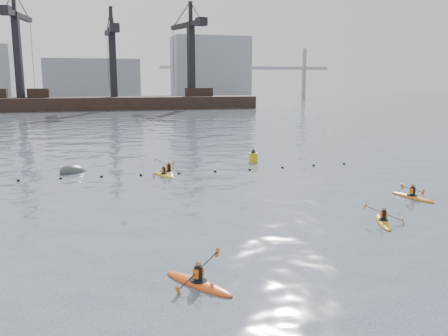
{
  "coord_description": "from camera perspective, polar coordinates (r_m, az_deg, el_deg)",
  "views": [
    {
      "loc": [
        -5.39,
        -14.51,
        7.44
      ],
      "look_at": [
        1.2,
        9.4,
        2.8
      ],
      "focal_mm": 38.0,
      "sensor_mm": 36.0,
      "label": 1
    }
  ],
  "objects": [
    {
      "name": "kayaker_0",
      "position": [
        17.94,
        -3.1,
        -13.58
      ],
      "size": [
        2.38,
        3.09,
        1.25
      ],
      "rotation": [
        0.0,
        0.0,
        0.59
      ],
      "color": "#EC4E16",
      "rests_on": "ground"
    },
    {
      "name": "float_line",
      "position": [
        38.1,
        -7.74,
        -0.72
      ],
      "size": [
        33.24,
        0.73,
        0.24
      ],
      "color": "black",
      "rests_on": "ground"
    },
    {
      "name": "barge_pier",
      "position": [
        124.74,
        -13.14,
        7.78
      ],
      "size": [
        72.0,
        19.3,
        29.5
      ],
      "color": "black",
      "rests_on": "ground"
    },
    {
      "name": "ground",
      "position": [
        17.18,
        4.63,
        -15.12
      ],
      "size": [
        400.0,
        400.0,
        0.0
      ],
      "primitive_type": "plane",
      "color": "#343F4C",
      "rests_on": "ground"
    },
    {
      "name": "kayaker_5",
      "position": [
        37.52,
        -7.25,
        -0.79
      ],
      "size": [
        1.93,
        2.94,
        1.15
      ],
      "rotation": [
        0.0,
        0.0,
        0.41
      ],
      "color": "yellow",
      "rests_on": "ground"
    },
    {
      "name": "kayaker_4",
      "position": [
        32.55,
        21.71,
        -3.2
      ],
      "size": [
        2.21,
        3.33,
        1.19
      ],
      "rotation": [
        0.0,
        0.0,
        3.4
      ],
      "color": "orange",
      "rests_on": "ground"
    },
    {
      "name": "kayaker_3",
      "position": [
        38.37,
        -6.63,
        -0.5
      ],
      "size": [
        2.38,
        3.39,
        1.46
      ],
      "rotation": [
        0.0,
        0.0,
        -0.04
      ],
      "color": "#C58A17",
      "rests_on": "ground"
    },
    {
      "name": "mooring_buoy",
      "position": [
        40.54,
        -17.67,
        -0.48
      ],
      "size": [
        3.0,
        2.86,
        1.73
      ],
      "primitive_type": "ellipsoid",
      "rotation": [
        0.0,
        0.21,
        0.7
      ],
      "color": "#3F4245",
      "rests_on": "ground"
    },
    {
      "name": "nav_buoy",
      "position": [
        43.45,
        3.55,
        1.3
      ],
      "size": [
        0.78,
        0.78,
        1.42
      ],
      "color": "#BA8612",
      "rests_on": "ground"
    },
    {
      "name": "skyline",
      "position": [
        164.97,
        -13.0,
        10.97
      ],
      "size": [
        141.0,
        28.0,
        22.0
      ],
      "color": "gray",
      "rests_on": "ground"
    },
    {
      "name": "kayaker_1",
      "position": [
        26.49,
        18.62,
        -6.08
      ],
      "size": [
        2.0,
        3.06,
        1.15
      ],
      "rotation": [
        0.0,
        0.0,
        -0.4
      ],
      "color": "#C09316",
      "rests_on": "ground"
    }
  ]
}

